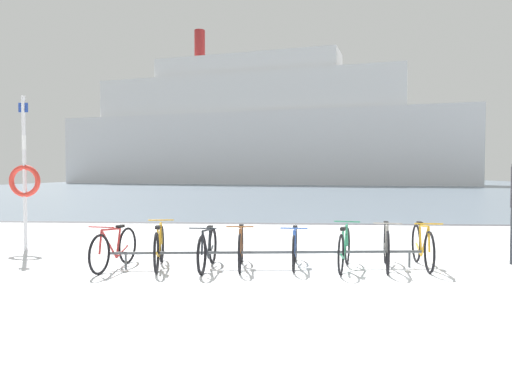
# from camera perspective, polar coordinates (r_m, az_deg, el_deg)

# --- Properties ---
(ground) EXTENTS (80.00, 132.00, 0.08)m
(ground) POSITION_cam_1_polar(r_m,az_deg,el_deg) (59.78, 4.83, 0.65)
(ground) COLOR white
(bike_rack) EXTENTS (5.49, 0.62, 0.31)m
(bike_rack) POSITION_cam_1_polar(r_m,az_deg,el_deg) (8.58, 1.52, -7.11)
(bike_rack) COLOR #4C5156
(bike_rack) RESTS_ON ground
(bicycle_0) EXTENTS (0.46, 1.65, 0.79)m
(bicycle_0) POSITION_cam_1_polar(r_m,az_deg,el_deg) (8.86, -16.23, -6.35)
(bicycle_0) COLOR black
(bicycle_0) RESTS_ON ground
(bicycle_1) EXTENTS (0.48, 1.69, 0.81)m
(bicycle_1) POSITION_cam_1_polar(r_m,az_deg,el_deg) (8.80, -11.24, -6.30)
(bicycle_1) COLOR black
(bicycle_1) RESTS_ON ground
(bicycle_2) EXTENTS (0.46, 1.66, 0.77)m
(bicycle_2) POSITION_cam_1_polar(r_m,az_deg,el_deg) (8.54, -5.68, -6.64)
(bicycle_2) COLOR black
(bicycle_2) RESTS_ON ground
(bicycle_3) EXTENTS (0.46, 1.66, 0.78)m
(bicycle_3) POSITION_cam_1_polar(r_m,az_deg,el_deg) (8.64, -1.78, -6.48)
(bicycle_3) COLOR black
(bicycle_3) RESTS_ON ground
(bicycle_4) EXTENTS (0.46, 1.65, 0.75)m
(bicycle_4) POSITION_cam_1_polar(r_m,az_deg,el_deg) (8.74, 4.54, -6.48)
(bicycle_4) COLOR black
(bicycle_4) RESTS_ON ground
(bicycle_5) EXTENTS (0.51, 1.62, 0.80)m
(bicycle_5) POSITION_cam_1_polar(r_m,az_deg,el_deg) (8.61, 10.27, -6.49)
(bicycle_5) COLOR black
(bicycle_5) RESTS_ON ground
(bicycle_6) EXTENTS (0.46, 1.74, 0.84)m
(bicycle_6) POSITION_cam_1_polar(r_m,az_deg,el_deg) (8.86, 14.98, -6.17)
(bicycle_6) COLOR black
(bicycle_6) RESTS_ON ground
(bicycle_7) EXTENTS (0.46, 1.75, 0.83)m
(bicycle_7) POSITION_cam_1_polar(r_m,az_deg,el_deg) (9.12, 18.86, -6.01)
(bicycle_7) COLOR black
(bicycle_7) RESTS_ON ground
(rescue_post) EXTENTS (0.69, 0.11, 3.31)m
(rescue_post) POSITION_cam_1_polar(r_m,az_deg,el_deg) (11.60, -25.40, 1.63)
(rescue_post) COLOR silver
(rescue_post) RESTS_ON ground
(ferry_ship) EXTENTS (59.32, 22.32, 22.69)m
(ferry_ship) POSITION_cam_1_polar(r_m,az_deg,el_deg) (70.74, -0.29, 7.11)
(ferry_ship) COLOR white
(ferry_ship) RESTS_ON ground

